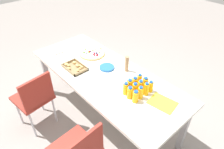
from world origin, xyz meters
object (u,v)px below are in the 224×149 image
chair_far_right (35,97)px  napkin_stack (56,51)px  cardboard_tube (127,64)px  snack_tray (74,67)px  juice_bottle_1 (145,83)px  juice_bottle_7 (135,89)px  juice_bottle_5 (135,83)px  juice_bottle_11 (126,89)px  party_table (104,78)px  juice_bottle_3 (146,89)px  juice_bottle_10 (130,93)px  plate_stack (107,67)px  juice_bottle_8 (130,85)px  juice_bottle_6 (141,93)px  paper_folder (162,103)px  juice_bottle_0 (150,87)px  juice_bottle_2 (139,80)px  juice_bottle_9 (135,97)px  fruit_pizza (92,53)px  juice_bottle_4 (140,86)px

chair_far_right → napkin_stack: chair_far_right is taller
napkin_stack → cardboard_tube: size_ratio=0.76×
snack_tray → juice_bottle_1: bearing=-156.6°
juice_bottle_7 → napkin_stack: size_ratio=0.97×
juice_bottle_5 → juice_bottle_11: juice_bottle_11 is taller
juice_bottle_1 → juice_bottle_7: 0.15m
party_table → snack_tray: (0.33, 0.20, 0.08)m
juice_bottle_3 → cardboard_tube: 0.45m
juice_bottle_3 → juice_bottle_10: juice_bottle_3 is taller
juice_bottle_11 → napkin_stack: bearing=5.1°
juice_bottle_10 → napkin_stack: juice_bottle_10 is taller
juice_bottle_7 → plate_stack: (0.54, -0.09, -0.06)m
juice_bottle_8 → juice_bottle_10: size_ratio=1.08×
juice_bottle_3 → juice_bottle_10: size_ratio=1.09×
juice_bottle_6 → paper_folder: bearing=-151.1°
juice_bottle_1 → juice_bottle_6: (-0.07, 0.15, 0.00)m
chair_far_right → juice_bottle_3: size_ratio=5.54×
juice_bottle_0 → snack_tray: size_ratio=0.45×
juice_bottle_2 → plate_stack: size_ratio=0.77×
juice_bottle_7 → juice_bottle_2: bearing=-63.2°
snack_tray → cardboard_tube: (-0.47, -0.43, 0.08)m
juice_bottle_8 → paper_folder: bearing=-162.7°
chair_far_right → paper_folder: 1.48m
juice_bottle_9 → cardboard_tube: bearing=-35.5°
fruit_pizza → juice_bottle_8: bearing=169.8°
juice_bottle_5 → juice_bottle_6: (-0.15, 0.08, 0.01)m
juice_bottle_9 → snack_tray: size_ratio=0.46×
juice_bottle_2 → juice_bottle_4: (-0.08, 0.07, 0.00)m
juice_bottle_1 → paper_folder: 0.28m
juice_bottle_5 → juice_bottle_2: bearing=-91.2°
juice_bottle_5 → snack_tray: size_ratio=0.45×
party_table → juice_bottle_11: 0.44m
plate_stack → cardboard_tube: size_ratio=0.91×
napkin_stack → juice_bottle_10: bearing=-175.6°
juice_bottle_8 → juice_bottle_9: juice_bottle_8 is taller
party_table → juice_bottle_4: 0.51m
juice_bottle_10 → paper_folder: (-0.27, -0.18, -0.06)m
paper_folder → juice_bottle_4: bearing=6.9°
juice_bottle_2 → juice_bottle_8: bearing=90.5°
party_table → juice_bottle_4: size_ratio=14.66×
juice_bottle_1 → cardboard_tube: bearing=-12.5°
chair_far_right → juice_bottle_6: 1.27m
cardboard_tube → juice_bottle_6: bearing=151.6°
juice_bottle_0 → juice_bottle_2: 0.15m
juice_bottle_3 → juice_bottle_11: size_ratio=1.05×
juice_bottle_10 → snack_tray: (0.82, 0.13, -0.05)m
chair_far_right → cardboard_tube: cardboard_tube is taller
juice_bottle_2 → cardboard_tube: (0.27, -0.08, 0.03)m
juice_bottle_4 → juice_bottle_5: bearing=-2.6°
juice_bottle_1 → juice_bottle_4: bearing=89.4°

